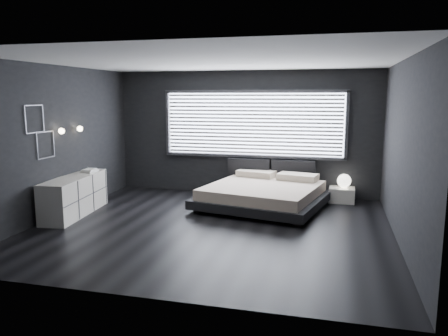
# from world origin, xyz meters

# --- Properties ---
(room) EXTENTS (6.04, 6.00, 2.80)m
(room) POSITION_xyz_m (0.00, 0.00, 1.40)
(room) COLOR black
(room) RESTS_ON ground
(window) EXTENTS (4.14, 0.09, 1.52)m
(window) POSITION_xyz_m (0.20, 2.70, 1.61)
(window) COLOR white
(window) RESTS_ON ground
(headboard) EXTENTS (1.96, 0.16, 0.52)m
(headboard) POSITION_xyz_m (0.63, 2.64, 0.57)
(headboard) COLOR black
(headboard) RESTS_ON ground
(sconce_near) EXTENTS (0.18, 0.11, 0.11)m
(sconce_near) POSITION_xyz_m (-2.88, 0.05, 1.60)
(sconce_near) COLOR silver
(sconce_near) RESTS_ON ground
(sconce_far) EXTENTS (0.18, 0.11, 0.11)m
(sconce_far) POSITION_xyz_m (-2.88, 0.65, 1.60)
(sconce_far) COLOR silver
(sconce_far) RESTS_ON ground
(wall_art_upper) EXTENTS (0.01, 0.48, 0.48)m
(wall_art_upper) POSITION_xyz_m (-2.98, -0.55, 1.85)
(wall_art_upper) COLOR #47474C
(wall_art_upper) RESTS_ON ground
(wall_art_lower) EXTENTS (0.01, 0.48, 0.48)m
(wall_art_lower) POSITION_xyz_m (-2.98, -0.30, 1.38)
(wall_art_lower) COLOR #47474C
(wall_art_lower) RESTS_ON ground
(bed) EXTENTS (2.73, 2.64, 0.60)m
(bed) POSITION_xyz_m (0.64, 1.59, 0.28)
(bed) COLOR black
(bed) RESTS_ON ground
(nightstand) EXTENTS (0.54, 0.46, 0.31)m
(nightstand) POSITION_xyz_m (2.19, 2.43, 0.15)
(nightstand) COLOR silver
(nightstand) RESTS_ON ground
(orb_lamp) EXTENTS (0.29, 0.29, 0.29)m
(orb_lamp) POSITION_xyz_m (2.23, 2.47, 0.45)
(orb_lamp) COLOR white
(orb_lamp) RESTS_ON nightstand
(dresser) EXTENTS (0.71, 1.88, 0.73)m
(dresser) POSITION_xyz_m (-2.76, 0.17, 0.37)
(dresser) COLOR silver
(dresser) RESTS_ON ground
(book_stack) EXTENTS (0.26, 0.33, 0.06)m
(book_stack) POSITION_xyz_m (-2.73, 0.67, 0.76)
(book_stack) COLOR silver
(book_stack) RESTS_ON dresser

